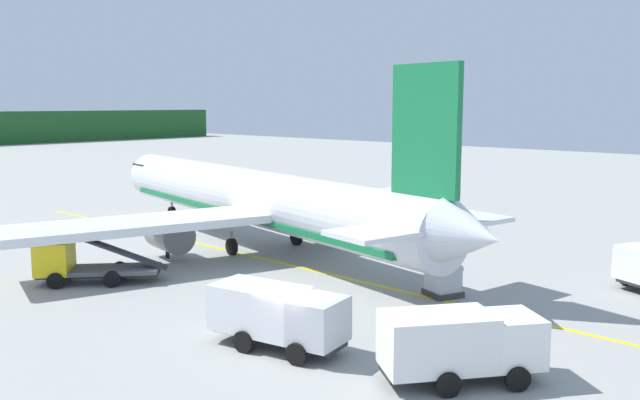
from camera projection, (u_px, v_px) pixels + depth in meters
The scene contains 7 objects.
airliner_foreground at pixel (257, 199), 46.30m from camera, with size 34.49×41.53×11.90m.
service_truck_baggage at pixel (77, 263), 37.37m from camera, with size 6.41×5.96×2.74m.
service_truck_catering at pixel (277, 314), 27.37m from camera, with size 3.30×6.06×2.51m.
service_truck_pushback at pixel (461, 343), 24.01m from camera, with size 5.91×5.16×2.60m.
cargo_container_near at pixel (444, 280), 34.94m from camera, with size 2.10×2.10×1.82m.
crew_loader_left at pixel (167, 243), 43.35m from camera, with size 0.32×0.62×1.76m.
apron_guide_line at pixel (280, 263), 42.25m from camera, with size 0.30×60.00×0.01m, color yellow.
Camera 1 is at (-18.15, -18.29, 9.98)m, focal length 37.70 mm.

